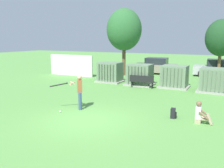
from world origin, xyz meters
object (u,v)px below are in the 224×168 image
Objects in this scene: transformer_west at (110,72)px; park_bench at (142,81)px; parked_car_leftmost at (155,66)px; parked_car_left_of_center at (217,69)px; transformer_east at (214,80)px; seated_spectator at (201,115)px; backpack at (173,113)px; batter at (79,90)px; transformer_mid_west at (140,75)px; sports_ball at (60,112)px; transformer_mid_east at (174,77)px.

park_bench is (3.20, -1.17, -0.25)m from transformer_west.
parked_car_left_of_center is at bearing 7.18° from parked_car_leftmost.
transformer_west is 1.00× the size of transformer_east.
backpack is (-1.20, 0.18, -0.16)m from seated_spectator.
transformer_west is 9.86m from backpack.
batter is at bearing -110.14° from parked_car_left_of_center.
parked_car_left_of_center is (5.80, 0.73, 0.00)m from parked_car_leftmost.
transformer_east is 0.49× the size of parked_car_left_of_center.
transformer_mid_west reaches higher than sports_ball.
park_bench is at bearing -170.22° from transformer_east.
transformer_east is 9.15m from parked_car_leftmost.
transformer_west is 3.42m from park_bench.
transformer_mid_west is 6.74m from parked_car_leftmost.
transformer_west is 1.15× the size of park_bench.
transformer_east reaches higher than sports_ball.
transformer_mid_west is at bearing 83.78° from sports_ball.
backpack is (3.67, -5.88, -0.32)m from park_bench.
transformer_mid_west is 8.54m from sports_ball.
batter is (-3.07, -7.74, 0.19)m from transformer_mid_east.
parked_car_leftmost is at bearing 73.86° from transformer_west.
park_bench is at bearing 81.33° from batter.
transformer_west is 6.71m from parked_car_leftmost.
backpack is at bearing 8.22° from batter.
batter is at bearing -171.78° from backpack.
transformer_east is 10.46m from sports_ball.
seated_spectator is (5.38, -6.98, -0.41)m from transformer_mid_west.
transformer_west is at bearing -179.81° from transformer_mid_east.
parked_car_leftmost is (-0.34, 14.16, -0.22)m from batter.
parked_car_leftmost is at bearing 117.97° from transformer_mid_east.
batter reaches higher than parked_car_left_of_center.
transformer_west is at bearing 174.75° from transformer_mid_west.
transformer_mid_east is 4.77× the size of backpack.
transformer_west and transformer_east have the same top height.
transformer_mid_east is 2.40m from park_bench.
transformer_mid_west and transformer_east have the same top height.
batter is (2.20, -7.72, 0.19)m from transformer_west.
parked_car_left_of_center is at bearing 69.62° from sports_ball.
parked_car_leftmost reaches higher than backpack.
transformer_mid_west and parked_car_left_of_center have the same top height.
transformer_mid_west is 8.82m from seated_spectator.
transformer_west is 23.33× the size of sports_ball.
transformer_east is (2.73, -0.36, 0.00)m from transformer_mid_east.
parked_car_leftmost reaches higher than seated_spectator.
transformer_mid_east is at bearing 0.19° from transformer_west.
transformer_mid_east is 7.54m from parked_car_left_of_center.
transformer_mid_west is 8.00m from backpack.
parked_car_left_of_center is (7.67, 7.17, -0.04)m from transformer_west.
transformer_west and transformer_mid_west have the same top height.
parked_car_leftmost is (-5.01, 13.49, 0.54)m from backpack.
parked_car_left_of_center is (-0.40, 14.40, 0.38)m from seated_spectator.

